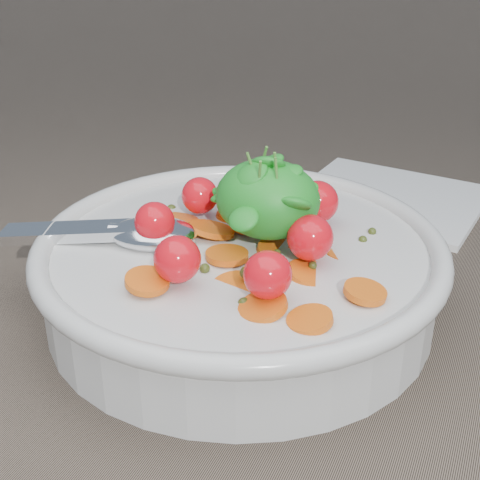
% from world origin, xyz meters
% --- Properties ---
extents(ground, '(6.00, 6.00, 0.00)m').
position_xyz_m(ground, '(0.00, 0.00, 0.00)').
color(ground, '#6B5C4C').
rests_on(ground, ground).
extents(bowl, '(0.33, 0.30, 0.13)m').
position_xyz_m(bowl, '(-0.02, 0.02, 0.04)').
color(bowl, silver).
rests_on(bowl, ground).
extents(napkin, '(0.20, 0.18, 0.01)m').
position_xyz_m(napkin, '(0.04, 0.27, 0.00)').
color(napkin, white).
rests_on(napkin, ground).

